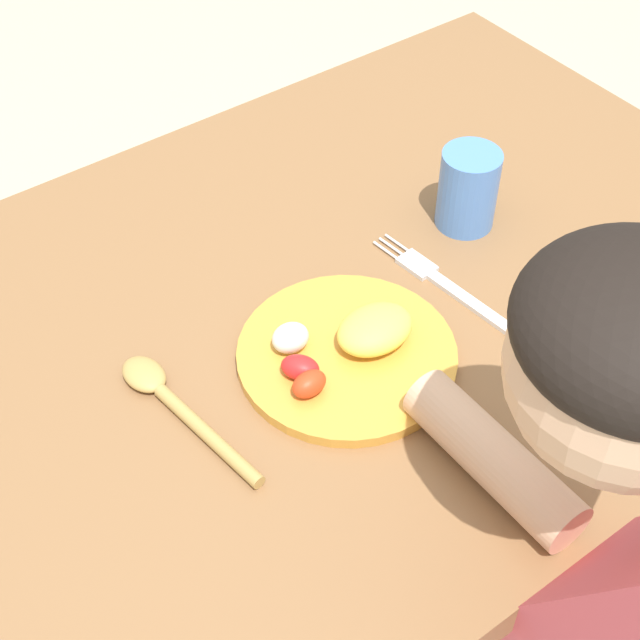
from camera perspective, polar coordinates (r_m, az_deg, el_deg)
name	(u,v)px	position (r m, az deg, el deg)	size (l,w,h in m)	color
ground_plane	(316,612)	(1.63, -0.24, -16.97)	(8.00, 8.00, 0.00)	#ACA990
dining_table	(314,370)	(1.13, -0.33, -3.01)	(1.19, 0.78, 0.70)	brown
plate	(348,350)	(1.00, 1.68, -1.82)	(0.23, 0.23, 0.05)	gold
fork	(451,289)	(1.09, 7.79, 1.87)	(0.04, 0.23, 0.01)	silver
spoon	(173,401)	(0.97, -8.76, -4.81)	(0.05, 0.21, 0.02)	#B08E4B
drinking_cup	(468,189)	(1.15, 8.80, 7.70)	(0.07, 0.07, 0.10)	#4D83D7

